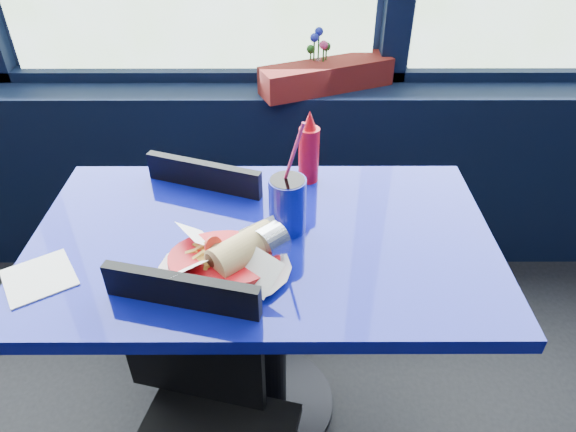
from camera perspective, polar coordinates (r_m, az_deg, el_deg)
The scene contains 10 objects.
window_sill at distance 2.28m, azimuth -9.33°, elevation 4.64°, with size 5.00×0.26×0.80m, color black.
near_table at distance 1.46m, azimuth -2.62°, elevation -7.78°, with size 1.20×0.70×0.75m.
chair_near_front at distance 1.32m, azimuth -9.66°, elevation -21.01°, with size 0.45×0.46×0.83m.
chair_near_back at distance 1.79m, azimuth -9.11°, elevation -2.31°, with size 0.48×0.48×0.83m.
planter_box at distance 2.03m, azimuth 4.32°, elevation 15.24°, with size 0.52×0.13×0.10m, color maroon.
flower_vase at distance 2.05m, azimuth 3.35°, elevation 15.94°, with size 0.13×0.13×0.22m.
food_basket at distance 1.21m, azimuth -6.79°, elevation -4.90°, with size 0.33×0.33×0.10m.
ketchup_bottle at distance 1.51m, azimuth 2.34°, elevation 7.27°, with size 0.06×0.06×0.23m.
soda_cup at distance 1.31m, azimuth -0.06°, elevation 1.37°, with size 0.10×0.10×0.32m.
napkin at distance 1.35m, azimuth -25.93°, elevation -6.17°, with size 0.15×0.15×0.00m, color white.
Camera 1 is at (0.36, 0.96, 1.59)m, focal length 32.00 mm.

